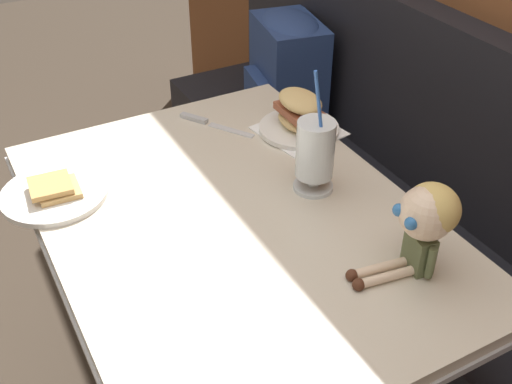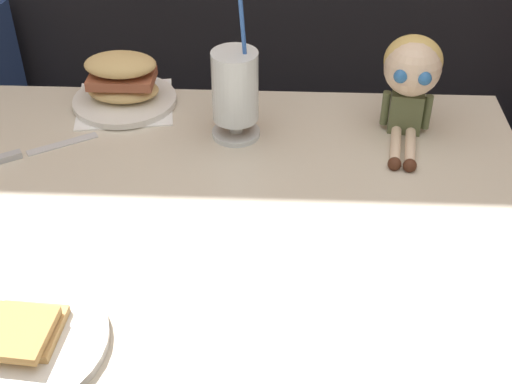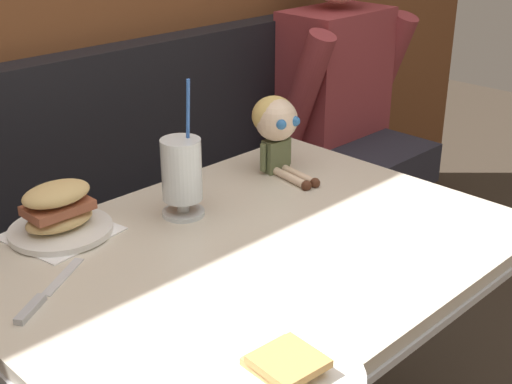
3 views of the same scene
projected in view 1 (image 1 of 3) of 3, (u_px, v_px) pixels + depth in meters
name	position (u px, v px, depth m)	size (l,w,h in m)	color
booth_bench	(422.00, 263.00, 1.92)	(2.60, 0.48, 1.00)	black
diner_table	(236.00, 279.00, 1.55)	(1.11, 0.81, 0.74)	beige
toast_plate	(54.00, 192.00, 1.49)	(0.25, 0.25, 0.04)	white
milkshake_glass	(315.00, 153.00, 1.46)	(0.10, 0.10, 0.32)	silver
sandwich_plate	(300.00, 116.00, 1.71)	(0.23, 0.23, 0.12)	white
butter_knife	(204.00, 121.00, 1.78)	(0.21, 0.14, 0.01)	silver
seated_doll	(426.00, 218.00, 1.22)	(0.13, 0.23, 0.20)	#5B6642
backpack	(287.00, 68.00, 2.27)	(0.33, 0.29, 0.41)	navy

